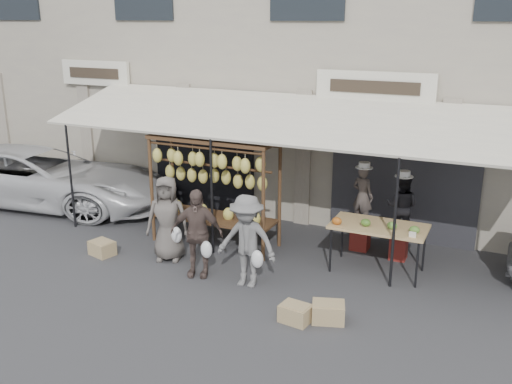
% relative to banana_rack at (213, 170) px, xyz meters
% --- Properties ---
extents(ground_plane, '(90.00, 90.00, 0.00)m').
position_rel_banana_rack_xyz_m(ground_plane, '(1.20, -1.58, -1.57)').
color(ground_plane, '#2D2D30').
extents(shophouse, '(24.00, 6.15, 7.30)m').
position_rel_banana_rack_xyz_m(shophouse, '(1.20, 4.92, 2.08)').
color(shophouse, '#A69D87').
rests_on(shophouse, ground_plane).
extents(awning, '(10.00, 2.35, 2.92)m').
position_rel_banana_rack_xyz_m(awning, '(1.21, 0.70, 1.00)').
color(awning, beige).
rests_on(awning, ground_plane).
extents(banana_rack, '(2.60, 0.90, 2.24)m').
position_rel_banana_rack_xyz_m(banana_rack, '(0.00, 0.00, 0.00)').
color(banana_rack, '#3A2313').
rests_on(banana_rack, ground_plane).
extents(produce_table, '(1.70, 0.90, 1.04)m').
position_rel_banana_rack_xyz_m(produce_table, '(3.34, 0.06, -0.71)').
color(produce_table, tan).
rests_on(produce_table, ground_plane).
extents(vendor_left, '(0.52, 0.42, 1.23)m').
position_rel_banana_rack_xyz_m(vendor_left, '(2.79, 1.00, -0.46)').
color(vendor_left, '#4B423D').
rests_on(vendor_left, stool_left).
extents(vendor_right, '(0.61, 0.48, 1.24)m').
position_rel_banana_rack_xyz_m(vendor_right, '(3.58, 0.82, -0.51)').
color(vendor_right, black).
rests_on(vendor_right, stool_right).
extents(customer_left, '(0.93, 0.76, 1.65)m').
position_rel_banana_rack_xyz_m(customer_left, '(-0.43, -1.04, -0.75)').
color(customer_left, '#5A544E').
rests_on(customer_left, ground_plane).
extents(customer_mid, '(1.02, 0.64, 1.62)m').
position_rel_banana_rack_xyz_m(customer_mid, '(0.44, -1.42, -0.76)').
color(customer_mid, brown).
rests_on(customer_mid, ground_plane).
extents(customer_right, '(1.09, 0.66, 1.64)m').
position_rel_banana_rack_xyz_m(customer_right, '(1.42, -1.42, -0.75)').
color(customer_right, slate).
rests_on(customer_right, ground_plane).
extents(stool_left, '(0.44, 0.44, 0.50)m').
position_rel_banana_rack_xyz_m(stool_left, '(2.79, 1.00, -1.32)').
color(stool_left, maroon).
rests_on(stool_left, ground_plane).
extents(stool_right, '(0.34, 0.34, 0.44)m').
position_rel_banana_rack_xyz_m(stool_right, '(3.58, 0.82, -1.35)').
color(stool_right, maroon).
rests_on(stool_right, ground_plane).
extents(crate_near_a, '(0.50, 0.41, 0.27)m').
position_rel_banana_rack_xyz_m(crate_near_a, '(2.64, -2.23, -1.43)').
color(crate_near_a, tan).
rests_on(crate_near_a, ground_plane).
extents(crate_near_b, '(0.58, 0.50, 0.29)m').
position_rel_banana_rack_xyz_m(crate_near_b, '(3.09, -2.00, -1.42)').
color(crate_near_b, tan).
rests_on(crate_near_b, ground_plane).
extents(crate_far, '(0.54, 0.46, 0.28)m').
position_rel_banana_rack_xyz_m(crate_far, '(-1.73, -1.42, -1.43)').
color(crate_far, tan).
rests_on(crate_far, ground_plane).
extents(van, '(5.20, 2.90, 2.06)m').
position_rel_banana_rack_xyz_m(van, '(-5.38, 0.53, -0.54)').
color(van, silver).
rests_on(van, ground_plane).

